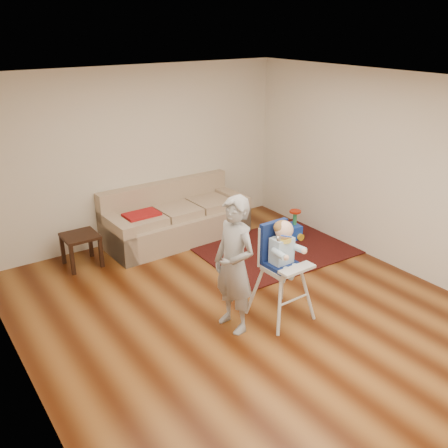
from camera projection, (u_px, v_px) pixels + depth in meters
ground at (242, 309)px, 6.13m from camera, size 5.50×5.50×0.00m
room_envelope at (218, 151)px, 5.82m from camera, size 5.04×5.52×2.72m
sofa at (177, 214)px, 7.92m from camera, size 2.32×1.01×0.89m
side_table at (82, 250)px, 7.15m from camera, size 0.48×0.48×0.48m
area_rug at (276, 249)px, 7.70m from camera, size 2.26×1.72×0.02m
ride_on_toy at (287, 226)px, 7.96m from camera, size 0.46×0.34×0.47m
toy_ball at (266, 262)px, 7.13m from camera, size 0.15×0.15×0.15m
high_chair at (282, 272)px, 5.77m from camera, size 0.59×0.59×1.24m
adult at (234, 265)px, 5.49m from camera, size 0.44×0.61×1.59m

